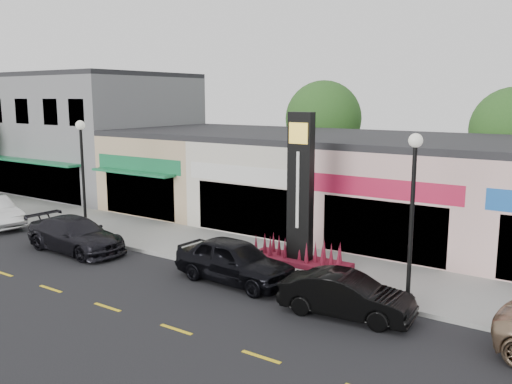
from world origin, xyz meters
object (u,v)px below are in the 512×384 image
lamp_east_near (412,202)px  lamp_west_near (83,166)px  pylon_sign (300,211)px  car_black_conv (346,295)px  car_black_sedan (235,261)px  car_dark_sedan (76,235)px

lamp_east_near → lamp_west_near: bearing=180.0°
pylon_sign → car_black_conv: (3.67, -3.48, -1.59)m
car_black_sedan → car_black_conv: bearing=-93.7°
lamp_west_near → car_dark_sedan: (1.77, -1.94, -2.73)m
lamp_west_near → car_dark_sedan: size_ratio=1.07×
lamp_west_near → lamp_east_near: (16.00, 0.00, 0.00)m
lamp_west_near → pylon_sign: bearing=8.8°
lamp_east_near → car_dark_sedan: size_ratio=1.07×
pylon_sign → lamp_west_near: bearing=-171.2°
lamp_east_near → car_black_sedan: size_ratio=1.15×
lamp_west_near → pylon_sign: 11.19m
pylon_sign → car_black_conv: pylon_sign is taller
pylon_sign → lamp_east_near: bearing=-18.7°
car_black_sedan → car_dark_sedan: bearing=98.5°
car_dark_sedan → car_black_conv: size_ratio=1.24×
pylon_sign → car_dark_sedan: 10.04m
lamp_east_near → pylon_sign: (-5.00, 1.70, -1.20)m
pylon_sign → car_black_sedan: size_ratio=1.26×
car_dark_sedan → car_black_conv: car_dark_sedan is taller
pylon_sign → car_black_conv: 5.30m
car_dark_sedan → car_black_conv: (12.90, 0.15, -0.06)m
lamp_west_near → pylon_sign: (11.00, 1.70, -1.20)m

